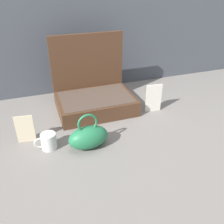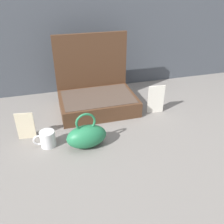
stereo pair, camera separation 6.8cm
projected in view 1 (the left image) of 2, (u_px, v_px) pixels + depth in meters
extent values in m
plane|color=slate|center=(115.00, 126.00, 1.35)|extent=(6.00, 6.00, 0.00)
cube|color=#4C301E|center=(96.00, 104.00, 1.48)|extent=(0.46, 0.31, 0.09)
cube|color=#4C3D33|center=(96.00, 97.00, 1.45)|extent=(0.42, 0.28, 0.00)
cube|color=#4C301E|center=(88.00, 69.00, 1.53)|extent=(0.46, 0.02, 0.44)
ellipsoid|color=#237247|center=(88.00, 137.00, 1.16)|extent=(0.20, 0.12, 0.11)
torus|color=#237247|center=(88.00, 123.00, 1.12)|extent=(0.10, 0.02, 0.10)
cylinder|color=silver|center=(49.00, 141.00, 1.16)|extent=(0.07, 0.07, 0.08)
torus|color=silver|center=(40.00, 143.00, 1.15)|extent=(0.06, 0.01, 0.06)
cube|color=silver|center=(154.00, 98.00, 1.45)|extent=(0.10, 0.02, 0.18)
cube|color=beige|center=(25.00, 129.00, 1.19)|extent=(0.09, 0.02, 0.15)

